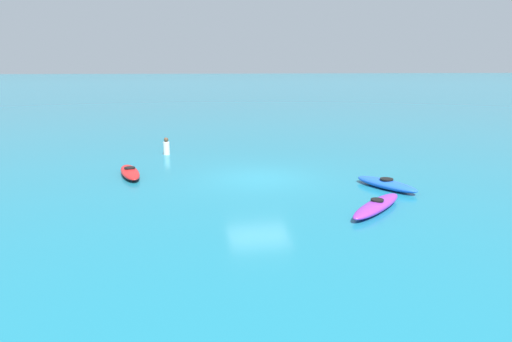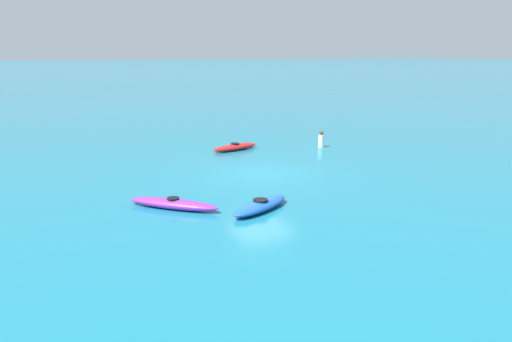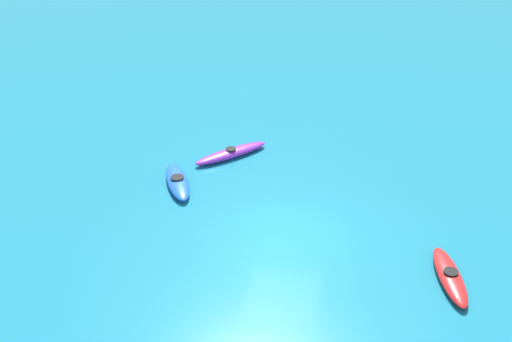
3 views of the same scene
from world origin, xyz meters
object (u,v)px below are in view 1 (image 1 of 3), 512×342
object	(u,v)px
kayak_red	(130,172)
kayak_purple	(377,206)
person_near_shore	(166,147)
kayak_blue	(386,184)

from	to	relation	value
kayak_red	kayak_purple	xyz separation A→B (m)	(-7.95, 5.94, -0.00)
person_near_shore	kayak_purple	bearing A→B (deg)	122.46
kayak_purple	kayak_red	bearing A→B (deg)	-36.80
kayak_blue	kayak_purple	xyz separation A→B (m)	(1.46, 2.40, -0.00)
kayak_blue	person_near_shore	distance (m)	11.30
kayak_red	kayak_purple	world-z (taller)	same
kayak_red	person_near_shore	xyz separation A→B (m)	(-1.37, -4.39, 0.22)
kayak_purple	person_near_shore	size ratio (longest dim) A/B	3.10
kayak_red	person_near_shore	world-z (taller)	person_near_shore
kayak_purple	person_near_shore	bearing A→B (deg)	-57.54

